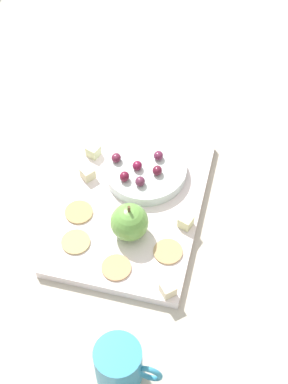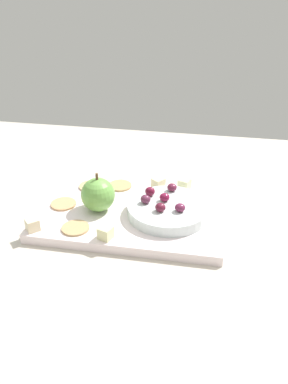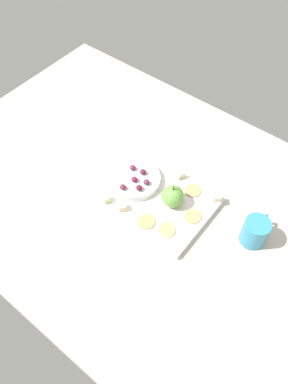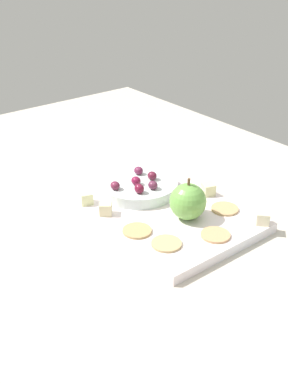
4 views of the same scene
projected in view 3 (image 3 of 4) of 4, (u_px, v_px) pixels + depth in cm
name	position (u px, v px, depth cm)	size (l,w,h in cm)	color
table	(159.00, 208.00, 113.35)	(149.89, 93.70, 3.62)	#BEB4A4
platter	(152.00, 196.00, 112.61)	(35.39, 24.22, 1.84)	white
serving_dish	(135.00, 179.00, 113.84)	(15.45, 15.45, 2.14)	silver
apple_whole	(173.00, 196.00, 107.41)	(6.56, 6.56, 6.56)	#6BA949
apple_stem	(174.00, 188.00, 104.27)	(0.50, 0.50, 1.20)	brown
cheese_cube_0	(106.00, 199.00, 109.60)	(2.20, 2.20, 2.20)	beige
cheese_cube_1	(217.00, 198.00, 109.78)	(2.20, 2.20, 2.20)	beige
cheese_cube_2	(122.00, 207.00, 107.88)	(2.20, 2.20, 2.20)	beige
cheese_cube_3	(179.00, 175.00, 114.78)	(2.20, 2.20, 2.20)	beige
cracker_0	(192.00, 216.00, 107.05)	(5.01, 5.01, 0.40)	tan
cracker_1	(146.00, 222.00, 106.00)	(5.01, 5.01, 0.40)	tan
cracker_2	(167.00, 230.00, 104.44)	(5.01, 5.01, 0.40)	tan
cracker_3	(192.00, 190.00, 112.45)	(5.01, 5.01, 0.40)	tan
grape_0	(133.00, 168.00, 114.09)	(1.93, 1.74, 1.58)	#6A2443
grape_1	(146.00, 182.00, 110.78)	(1.93, 1.74, 1.65)	#612842
grape_2	(134.00, 180.00, 111.27)	(1.93, 1.74, 1.64)	maroon
grape_3	(143.00, 172.00, 113.06)	(1.93, 1.74, 1.66)	maroon
grape_4	(123.00, 187.00, 109.77)	(1.93, 1.74, 1.59)	maroon
grape_5	(139.00, 188.00, 109.46)	(1.93, 1.74, 1.81)	maroon
cup	(255.00, 231.00, 101.65)	(7.02, 10.23, 8.45)	teal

